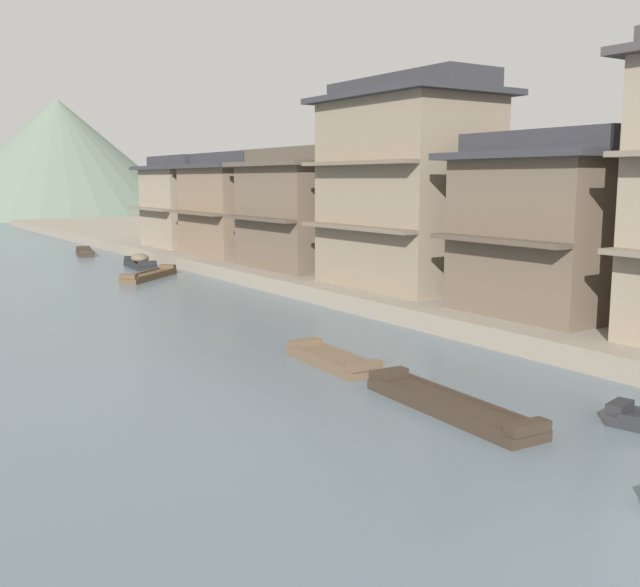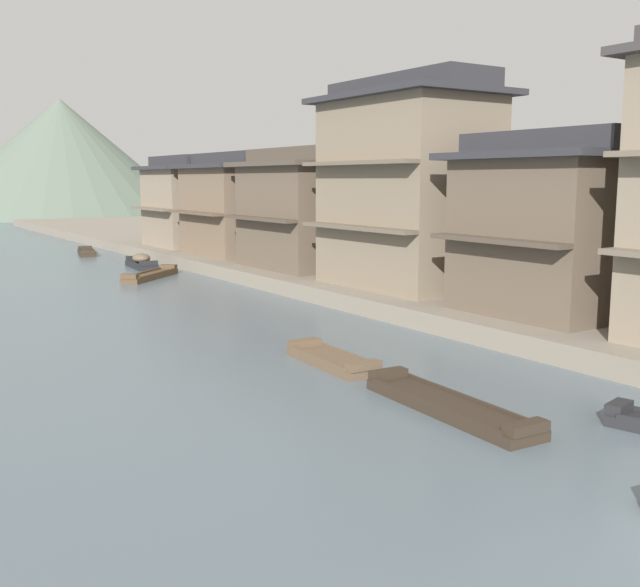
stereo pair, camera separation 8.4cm
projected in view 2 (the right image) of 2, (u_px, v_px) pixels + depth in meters
The scene contains 12 objects.
riverbank_right at pixel (361, 263), 43.44m from camera, with size 18.00×110.00×0.69m, color gray.
boat_moored_nearest at pixel (87, 252), 51.75m from camera, with size 1.89×4.18×0.45m.
boat_moored_second at pixel (449, 406), 16.63m from camera, with size 1.38×5.13×0.46m.
boat_moored_third at pixel (151, 275), 39.19m from camera, with size 4.11×3.86×0.51m.
boat_moored_far at pixel (141, 262), 44.02m from camera, with size 1.47×3.74×0.86m.
boat_midriver_drifting at pixel (332, 360), 20.88m from camera, with size 1.28×3.62×0.44m.
house_waterfront_second at pixel (553, 225), 24.91m from camera, with size 5.90×6.36×6.14m.
house_waterfront_tall at pixel (407, 185), 31.03m from camera, with size 5.80×7.96×8.74m.
house_waterfront_narrow at pixel (302, 210), 38.03m from camera, with size 5.57×7.37×6.14m.
house_waterfront_far at pixel (240, 205), 44.81m from camera, with size 6.50×7.42×6.14m.
house_waterfront_end at pixel (184, 202), 50.53m from camera, with size 5.29×6.79×6.14m.
hill_far_west at pixel (62, 157), 108.73m from camera, with size 39.40×39.40×17.00m, color #5B6B5B.
Camera 2 is at (-9.89, -4.89, 5.21)m, focal length 41.26 mm.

